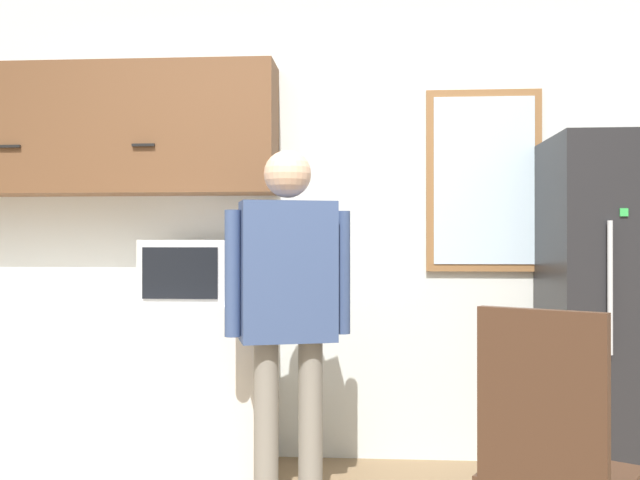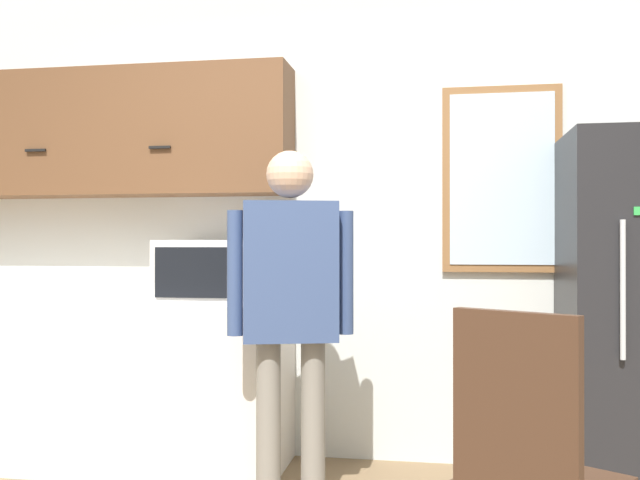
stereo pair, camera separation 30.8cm
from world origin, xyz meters
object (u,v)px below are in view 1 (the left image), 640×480
object	(u,v)px
refrigerator	(633,311)
person	(288,292)
microwave	(200,271)
chair	(552,452)

from	to	relation	value
refrigerator	person	bearing A→B (deg)	-165.18
microwave	person	distance (m)	0.68
microwave	chair	size ratio (longest dim) A/B	0.54
chair	person	bearing A→B (deg)	-10.74
microwave	person	world-z (taller)	person
microwave	chair	bearing A→B (deg)	-42.37
microwave	person	size ratio (longest dim) A/B	0.33
person	chair	xyz separation A→B (m)	(0.94, -0.87, -0.44)
microwave	refrigerator	size ratio (longest dim) A/B	0.31
refrigerator	chair	xyz separation A→B (m)	(-0.72, -1.31, -0.32)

